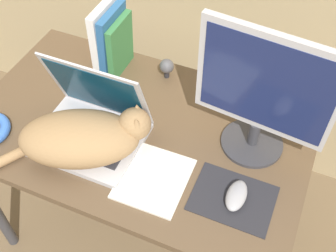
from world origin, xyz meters
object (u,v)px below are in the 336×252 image
(computer_mouse, at_px, (236,196))
(notepad, at_px, (154,179))
(laptop, at_px, (92,124))
(webcam, at_px, (167,67))
(cat, at_px, (84,137))
(book_row, at_px, (112,41))
(external_monitor, at_px, (264,94))

(computer_mouse, distance_m, notepad, 0.25)
(laptop, distance_m, computer_mouse, 0.51)
(webcam, bearing_deg, cat, -102.57)
(computer_mouse, height_order, book_row, book_row)
(laptop, height_order, book_row, laptop)
(cat, relative_size, book_row, 1.71)
(cat, relative_size, notepad, 1.95)
(external_monitor, bearing_deg, book_row, 164.65)
(laptop, xyz_separation_m, cat, (0.02, -0.07, 0.02))
(notepad, height_order, webcam, webcam)
(laptop, xyz_separation_m, webcam, (0.11, 0.35, -0.00))
(notepad, distance_m, webcam, 0.46)
(cat, distance_m, webcam, 0.43)
(external_monitor, distance_m, book_row, 0.61)
(laptop, distance_m, webcam, 0.37)
(notepad, relative_size, webcam, 2.91)
(laptop, bearing_deg, book_row, 106.06)
(external_monitor, relative_size, webcam, 5.60)
(laptop, xyz_separation_m, notepad, (0.26, -0.08, -0.05))
(notepad, bearing_deg, laptop, 162.10)
(cat, relative_size, external_monitor, 1.01)
(laptop, distance_m, book_row, 0.35)
(computer_mouse, xyz_separation_m, book_row, (-0.60, 0.38, 0.10))
(laptop, height_order, cat, laptop)
(external_monitor, xyz_separation_m, computer_mouse, (0.01, -0.22, -0.21))
(cat, relative_size, computer_mouse, 4.05)
(computer_mouse, height_order, webcam, webcam)
(laptop, height_order, computer_mouse, laptop)
(external_monitor, bearing_deg, laptop, -161.30)
(external_monitor, bearing_deg, webcam, 153.65)
(book_row, height_order, notepad, book_row)
(laptop, relative_size, external_monitor, 0.77)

